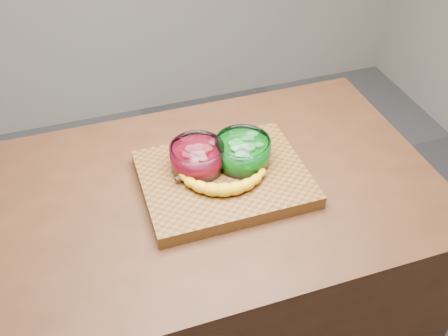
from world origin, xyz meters
name	(u,v)px	position (x,y,z in m)	size (l,w,h in m)	color
counter	(224,280)	(0.00, 0.00, 0.45)	(1.20, 0.80, 0.90)	#4B2916
cutting_board	(224,179)	(0.00, 0.00, 0.92)	(0.45, 0.35, 0.04)	brown
bowl_red	(197,157)	(-0.06, 0.05, 0.97)	(0.15, 0.15, 0.07)	white
bowl_green	(243,151)	(0.07, 0.03, 0.98)	(0.16, 0.16, 0.07)	white
banana	(225,179)	(-0.01, -0.04, 0.96)	(0.27, 0.15, 0.04)	yellow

